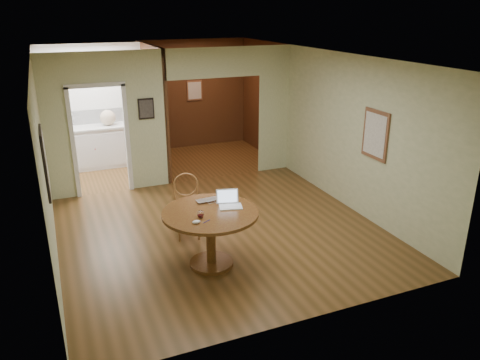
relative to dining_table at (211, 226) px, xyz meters
name	(u,v)px	position (x,y,z in m)	size (l,w,h in m)	color
floor	(222,232)	(0.50, 0.90, -0.61)	(5.00, 5.00, 0.00)	#4F3516
room_shell	(147,118)	(0.03, 4.00, 0.68)	(5.20, 7.50, 5.00)	silver
dining_table	(211,226)	(0.00, 0.00, 0.00)	(1.32, 1.32, 0.83)	brown
chair	(187,202)	(-0.03, 1.04, -0.05)	(0.51, 0.51, 1.01)	#A06F39
open_laptop	(229,202)	(0.31, 0.09, 0.27)	(0.36, 0.34, 0.22)	white
closed_laptop	(210,201)	(0.10, 0.31, 0.23)	(0.35, 0.23, 0.03)	#B3B3B8
mouse	(196,222)	(-0.29, -0.28, 0.24)	(0.11, 0.06, 0.05)	white
wine_glass	(200,214)	(-0.18, -0.13, 0.27)	(0.09, 0.09, 0.10)	white
pen	(207,221)	(-0.15, -0.28, 0.22)	(0.01, 0.01, 0.13)	#0D115E
kitchen_cabinet	(101,146)	(-0.85, 5.10, -0.14)	(2.06, 0.60, 0.94)	white
grocery_bag	(108,118)	(-0.63, 5.10, 0.50)	(0.34, 0.29, 0.34)	beige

